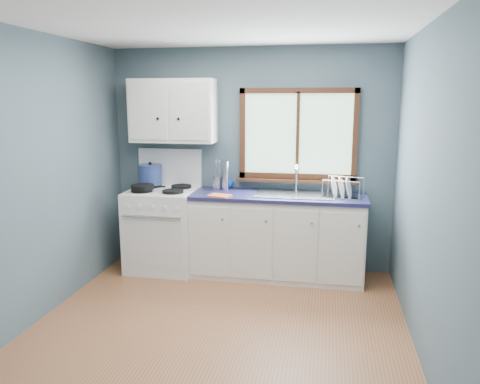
% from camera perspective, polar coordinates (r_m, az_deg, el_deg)
% --- Properties ---
extents(floor, '(3.20, 3.60, 0.02)m').
position_cam_1_polar(floor, '(4.04, -3.21, -17.43)').
color(floor, '#9D5F39').
rests_on(floor, ground).
extents(ceiling, '(3.20, 3.60, 0.02)m').
position_cam_1_polar(ceiling, '(3.59, -3.68, 20.56)').
color(ceiling, white).
rests_on(ceiling, wall_back).
extents(wall_back, '(3.20, 0.02, 2.50)m').
position_cam_1_polar(wall_back, '(5.36, 1.28, 3.98)').
color(wall_back, '#4E6068').
rests_on(wall_back, ground).
extents(wall_front, '(3.20, 0.02, 2.50)m').
position_cam_1_polar(wall_front, '(1.96, -16.53, -9.38)').
color(wall_front, '#4E6068').
rests_on(wall_front, ground).
extents(wall_left, '(0.02, 3.60, 2.50)m').
position_cam_1_polar(wall_left, '(4.29, -24.78, 1.12)').
color(wall_left, '#4E6068').
rests_on(wall_left, ground).
extents(wall_right, '(0.02, 3.60, 2.50)m').
position_cam_1_polar(wall_right, '(3.58, 22.43, -0.51)').
color(wall_right, '#4E6068').
rests_on(wall_right, ground).
extents(gas_range, '(0.76, 0.69, 1.36)m').
position_cam_1_polar(gas_range, '(5.43, -9.32, -4.23)').
color(gas_range, white).
rests_on(gas_range, floor).
extents(base_cabinets, '(1.85, 0.60, 0.88)m').
position_cam_1_polar(base_cabinets, '(5.18, 4.55, -5.82)').
color(base_cabinets, white).
rests_on(base_cabinets, floor).
extents(countertop, '(1.89, 0.64, 0.04)m').
position_cam_1_polar(countertop, '(5.06, 4.64, -0.51)').
color(countertop, '#18193F').
rests_on(countertop, base_cabinets).
extents(sink, '(0.84, 0.46, 0.44)m').
position_cam_1_polar(sink, '(5.05, 6.66, -1.04)').
color(sink, silver).
rests_on(sink, countertop).
extents(window, '(1.36, 0.10, 1.03)m').
position_cam_1_polar(window, '(5.24, 7.04, 6.21)').
color(window, '#9EC6A8').
rests_on(window, wall_back).
extents(upper_cabinets, '(0.95, 0.35, 0.70)m').
position_cam_1_polar(upper_cabinets, '(5.35, -8.18, 9.76)').
color(upper_cabinets, white).
rests_on(upper_cabinets, wall_back).
extents(skillet, '(0.39, 0.30, 0.05)m').
position_cam_1_polar(skillet, '(5.23, -11.77, 0.61)').
color(skillet, black).
rests_on(skillet, gas_range).
extents(stockpot, '(0.34, 0.34, 0.26)m').
position_cam_1_polar(stockpot, '(5.49, -10.87, 2.13)').
color(stockpot, navy).
rests_on(stockpot, gas_range).
extents(utensil_crock, '(0.12, 0.12, 0.37)m').
position_cam_1_polar(utensil_crock, '(5.34, -2.76, 1.18)').
color(utensil_crock, silver).
rests_on(utensil_crock, countertop).
extents(thermos, '(0.09, 0.09, 0.33)m').
position_cam_1_polar(thermos, '(5.25, -1.81, 2.00)').
color(thermos, silver).
rests_on(thermos, countertop).
extents(soap_bottle, '(0.13, 0.13, 0.28)m').
position_cam_1_polar(soap_bottle, '(5.33, -1.70, 1.88)').
color(soap_bottle, blue).
rests_on(soap_bottle, countertop).
extents(dish_towel, '(0.26, 0.21, 0.02)m').
position_cam_1_polar(dish_towel, '(4.93, -2.51, -0.45)').
color(dish_towel, orange).
rests_on(dish_towel, countertop).
extents(dish_rack, '(0.45, 0.38, 0.21)m').
position_cam_1_polar(dish_rack, '(5.03, 12.35, 0.05)').
color(dish_rack, silver).
rests_on(dish_rack, countertop).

